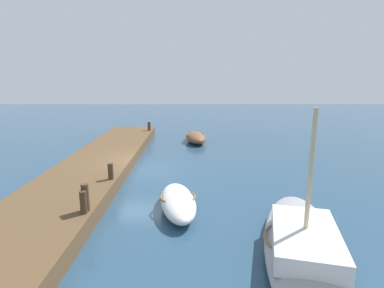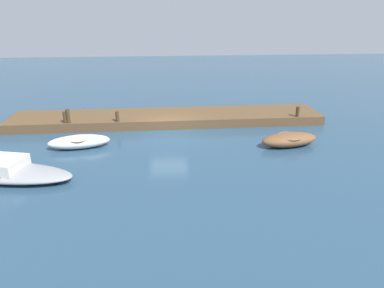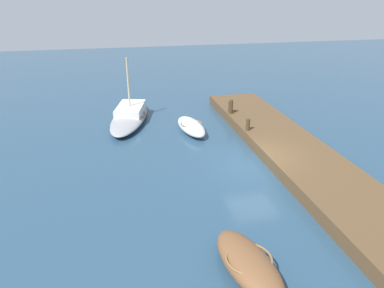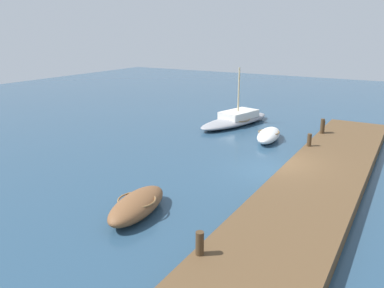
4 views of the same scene
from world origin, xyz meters
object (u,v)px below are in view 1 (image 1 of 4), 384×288
object	(u,v)px
rowboat_brown	(195,137)
sailboat_grey	(303,243)
rowboat_white	(178,202)
mooring_post_west	(149,126)
mooring_post_mid_east	(85,197)
mooring_post_east	(83,202)
mooring_post_mid_west	(111,171)

from	to	relation	value
rowboat_brown	sailboat_grey	xyz separation A→B (m)	(15.30, 2.77, -0.00)
rowboat_brown	rowboat_white	distance (m)	12.36
rowboat_brown	rowboat_white	bearing A→B (deg)	-13.22
rowboat_brown	rowboat_white	xyz separation A→B (m)	(12.33, -0.86, -0.03)
rowboat_brown	mooring_post_west	world-z (taller)	mooring_post_west
mooring_post_west	mooring_post_mid_east	distance (m)	15.56
mooring_post_mid_east	rowboat_white	bearing A→B (deg)	112.77
sailboat_grey	mooring_post_east	size ratio (longest dim) A/B	9.84
rowboat_white	rowboat_brown	bearing A→B (deg)	167.85
sailboat_grey	mooring_post_mid_east	xyz separation A→B (m)	(-1.71, -6.63, 0.68)
rowboat_white	mooring_post_mid_west	world-z (taller)	mooring_post_mid_west
mooring_post_mid_west	mooring_post_west	bearing A→B (deg)	180.00
mooring_post_east	mooring_post_mid_west	bearing A→B (deg)	180.00
rowboat_brown	sailboat_grey	bearing A→B (deg)	1.03
mooring_post_west	mooring_post_east	size ratio (longest dim) A/B	0.94
rowboat_brown	mooring_post_mid_east	size ratio (longest dim) A/B	3.95
mooring_post_mid_west	mooring_post_mid_east	distance (m)	3.18
mooring_post_mid_east	sailboat_grey	bearing A→B (deg)	75.56
mooring_post_mid_east	mooring_post_east	bearing A→B (deg)	0.00
rowboat_white	mooring_post_west	bearing A→B (deg)	-176.31
mooring_post_mid_west	mooring_post_east	size ratio (longest dim) A/B	0.93
mooring_post_mid_west	mooring_post_mid_east	xyz separation A→B (m)	(3.18, 0.00, 0.11)
sailboat_grey	mooring_post_mid_east	bearing A→B (deg)	-90.34
sailboat_grey	mooring_post_mid_east	distance (m)	6.88
rowboat_brown	mooring_post_west	xyz separation A→B (m)	(-1.96, -3.86, 0.57)
mooring_post_west	mooring_post_mid_west	bearing A→B (deg)	0.00
rowboat_brown	mooring_post_west	size ratio (longest dim) A/B	5.11
sailboat_grey	mooring_post_mid_east	size ratio (longest dim) A/B	8.11
rowboat_brown	sailboat_grey	distance (m)	15.55
rowboat_white	mooring_post_east	distance (m)	3.40
rowboat_brown	mooring_post_west	distance (m)	4.37
rowboat_brown	mooring_post_mid_west	distance (m)	11.12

